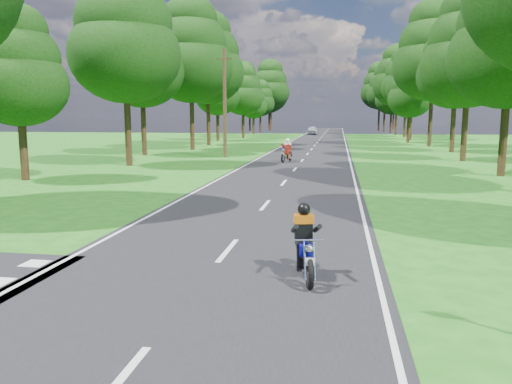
# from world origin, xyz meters

# --- Properties ---
(ground) EXTENTS (160.00, 160.00, 0.00)m
(ground) POSITION_xyz_m (0.00, 0.00, 0.00)
(ground) COLOR #185914
(ground) RESTS_ON ground
(main_road) EXTENTS (7.00, 140.00, 0.02)m
(main_road) POSITION_xyz_m (0.00, 50.00, 0.01)
(main_road) COLOR black
(main_road) RESTS_ON ground
(road_markings) EXTENTS (7.40, 140.00, 0.01)m
(road_markings) POSITION_xyz_m (-0.14, 48.13, 0.02)
(road_markings) COLOR silver
(road_markings) RESTS_ON main_road
(treeline) EXTENTS (40.00, 115.35, 14.78)m
(treeline) POSITION_xyz_m (1.43, 60.06, 8.25)
(treeline) COLOR black
(treeline) RESTS_ON ground
(telegraph_pole) EXTENTS (1.20, 0.26, 8.00)m
(telegraph_pole) POSITION_xyz_m (-6.00, 28.00, 4.07)
(telegraph_pole) COLOR #382616
(telegraph_pole) RESTS_ON ground
(rider_near_blue) EXTENTS (0.89, 1.79, 1.43)m
(rider_near_blue) POSITION_xyz_m (1.89, 0.39, 0.73)
(rider_near_blue) COLOR #0C0D89
(rider_near_blue) RESTS_ON main_road
(rider_far_red) EXTENTS (1.01, 1.99, 1.59)m
(rider_far_red) POSITION_xyz_m (-0.98, 24.79, 0.81)
(rider_far_red) COLOR #AC1D0D
(rider_far_red) RESTS_ON main_road
(distant_car) EXTENTS (1.77, 4.22, 1.42)m
(distant_car) POSITION_xyz_m (-1.88, 75.21, 0.73)
(distant_car) COLOR silver
(distant_car) RESTS_ON main_road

